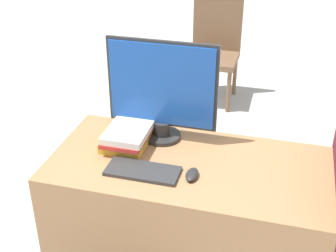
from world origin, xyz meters
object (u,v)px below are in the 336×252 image
keyboard (143,171)px  book_stack (128,136)px  mouse (192,174)px  far_chair (215,43)px  monitor (162,90)px

keyboard → book_stack: (-0.14, 0.20, 0.04)m
keyboard → book_stack: bearing=124.6°
keyboard → mouse: (0.21, 0.02, 0.01)m
far_chair → mouse: bearing=-61.3°
monitor → far_chair: size_ratio=0.54×
keyboard → far_chair: bearing=92.6°
monitor → book_stack: (-0.14, -0.11, -0.20)m
monitor → keyboard: size_ratio=1.64×
monitor → mouse: 0.43m
book_stack → mouse: bearing=-26.9°
keyboard → far_chair: (-0.11, 2.40, -0.23)m
mouse → far_chair: size_ratio=0.10×
monitor → mouse: bearing=-53.4°
monitor → book_stack: monitor is taller
monitor → book_stack: size_ratio=1.88×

